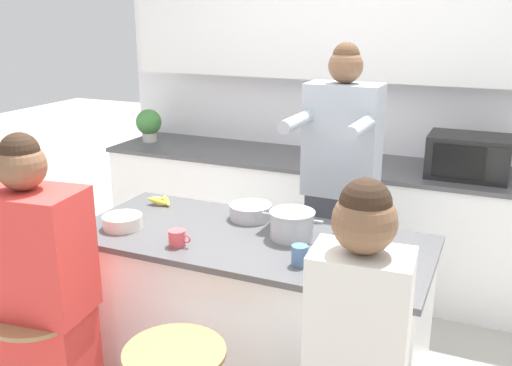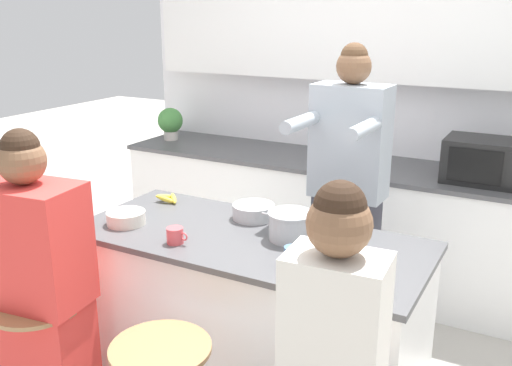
# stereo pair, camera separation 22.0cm
# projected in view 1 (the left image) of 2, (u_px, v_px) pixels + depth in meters

# --- Properties ---
(wall_back) EXTENTS (3.83, 0.22, 2.70)m
(wall_back) POSITION_uv_depth(u_px,v_px,m) (353.00, 67.00, 4.19)
(wall_back) COLOR white
(wall_back) RESTS_ON ground_plane
(back_counter) EXTENTS (3.56, 0.69, 0.90)m
(back_counter) POSITION_uv_depth(u_px,v_px,m) (335.00, 220.00, 4.22)
(back_counter) COLOR white
(back_counter) RESTS_ON ground_plane
(kitchen_island) EXTENTS (1.74, 0.77, 0.89)m
(kitchen_island) POSITION_uv_depth(u_px,v_px,m) (250.00, 317.00, 2.89)
(kitchen_island) COLOR black
(kitchen_island) RESTS_ON ground_plane
(person_cooking) EXTENTS (0.42, 0.57, 1.78)m
(person_cooking) POSITION_uv_depth(u_px,v_px,m) (339.00, 203.00, 3.26)
(person_cooking) COLOR #383842
(person_cooking) RESTS_ON ground_plane
(person_wrapped_blanket) EXTENTS (0.50, 0.34, 1.48)m
(person_wrapped_blanket) POSITION_uv_depth(u_px,v_px,m) (39.00, 306.00, 2.50)
(person_wrapped_blanket) COLOR red
(person_wrapped_blanket) RESTS_ON ground_plane
(cooking_pot) EXTENTS (0.31, 0.22, 0.13)m
(cooking_pot) POSITION_uv_depth(u_px,v_px,m) (292.00, 225.00, 2.72)
(cooking_pot) COLOR #B7BABC
(cooking_pot) RESTS_ON kitchen_island
(fruit_bowl) EXTENTS (0.20, 0.20, 0.07)m
(fruit_bowl) POSITION_uv_depth(u_px,v_px,m) (123.00, 222.00, 2.86)
(fruit_bowl) COLOR silver
(fruit_bowl) RESTS_ON kitchen_island
(mixing_bowl_steel) EXTENTS (0.22, 0.22, 0.08)m
(mixing_bowl_steel) POSITION_uv_depth(u_px,v_px,m) (251.00, 212.00, 2.99)
(mixing_bowl_steel) COLOR #B7BABC
(mixing_bowl_steel) RESTS_ON kitchen_island
(coffee_cup_near) EXTENTS (0.11, 0.08, 0.08)m
(coffee_cup_near) POSITION_uv_depth(u_px,v_px,m) (177.00, 238.00, 2.64)
(coffee_cup_near) COLOR #DB4C51
(coffee_cup_near) RESTS_ON kitchen_island
(coffee_cup_far) EXTENTS (0.10, 0.07, 0.09)m
(coffee_cup_far) POSITION_uv_depth(u_px,v_px,m) (300.00, 255.00, 2.44)
(coffee_cup_far) COLOR #4C7099
(coffee_cup_far) RESTS_ON kitchen_island
(banana_bunch) EXTENTS (0.16, 0.11, 0.05)m
(banana_bunch) POSITION_uv_depth(u_px,v_px,m) (161.00, 201.00, 3.21)
(banana_bunch) COLOR yellow
(banana_bunch) RESTS_ON kitchen_island
(microwave) EXTENTS (0.50, 0.35, 0.28)m
(microwave) POSITION_uv_depth(u_px,v_px,m) (468.00, 156.00, 3.67)
(microwave) COLOR black
(microwave) RESTS_ON back_counter
(potted_plant) EXTENTS (0.21, 0.21, 0.27)m
(potted_plant) POSITION_uv_depth(u_px,v_px,m) (149.00, 123.00, 4.66)
(potted_plant) COLOR beige
(potted_plant) RESTS_ON back_counter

